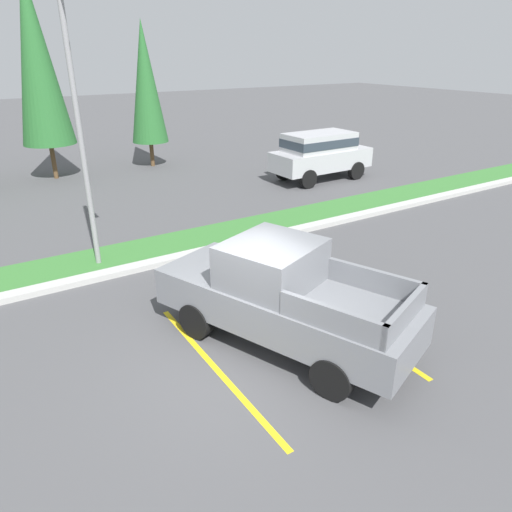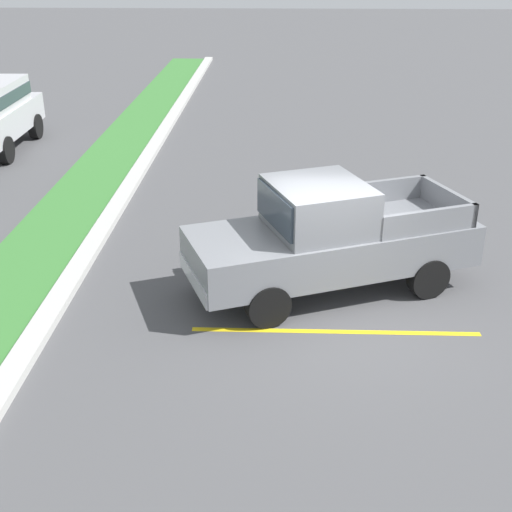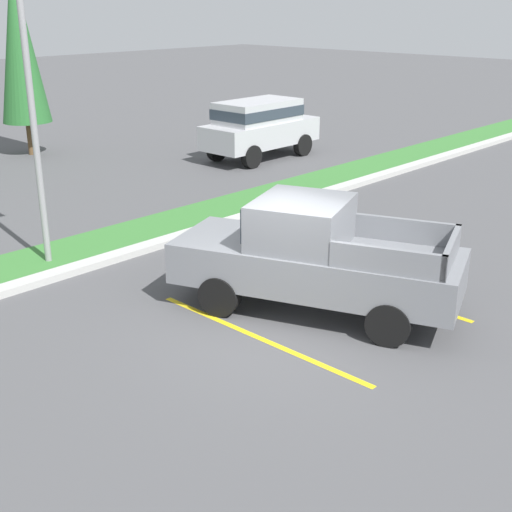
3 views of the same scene
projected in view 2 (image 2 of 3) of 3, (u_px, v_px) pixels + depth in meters
ground_plane at (338, 314)px, 11.78m from camera, size 120.00×120.00×0.00m
parking_line_near at (335, 332)px, 11.24m from camera, size 0.12×4.80×0.01m
parking_line_far at (325, 254)px, 14.05m from camera, size 0.12×4.80×0.01m
curb_strip at (55, 306)px, 11.90m from camera, size 56.00×0.40×0.15m
pickup_truck_main at (329, 238)px, 12.19m from camera, size 3.66×5.55×2.10m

